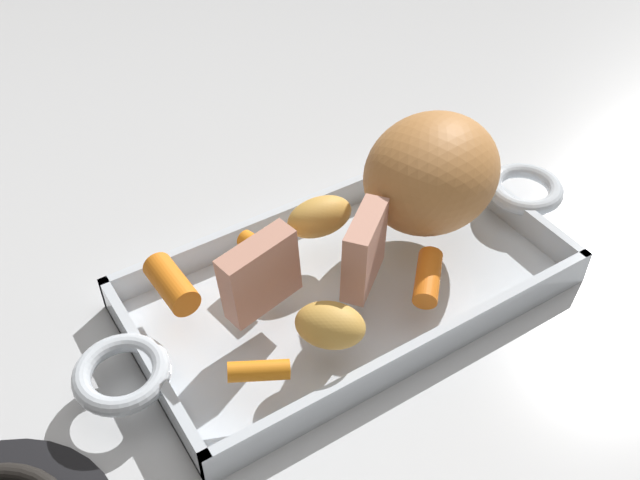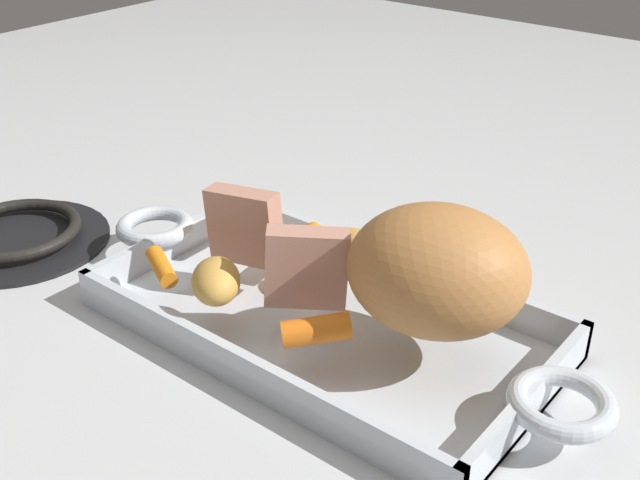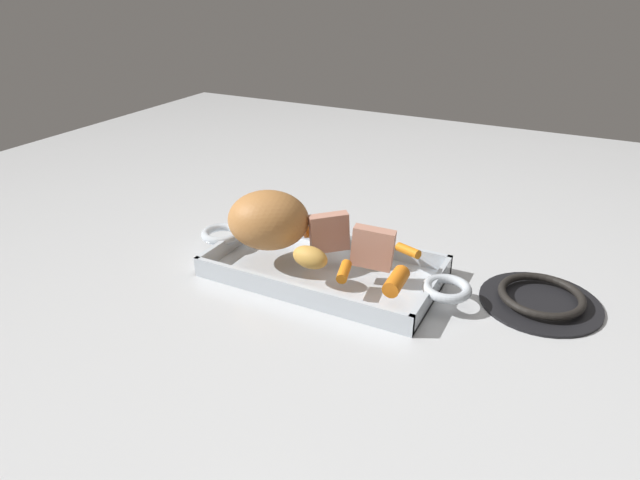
% 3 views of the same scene
% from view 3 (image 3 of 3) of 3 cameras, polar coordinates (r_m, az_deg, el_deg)
% --- Properties ---
extents(ground_plane, '(2.10, 2.10, 0.00)m').
position_cam_3_polar(ground_plane, '(0.87, 0.39, -3.60)').
color(ground_plane, silver).
extents(roasting_dish, '(0.46, 0.19, 0.04)m').
position_cam_3_polar(roasting_dish, '(0.87, 0.39, -2.98)').
color(roasting_dish, silver).
rests_on(roasting_dish, ground_plane).
extents(pork_roast, '(0.16, 0.15, 0.09)m').
position_cam_3_polar(pork_roast, '(0.86, -5.34, 2.07)').
color(pork_roast, '#B7783E').
rests_on(pork_roast, roasting_dish).
extents(roast_slice_thin, '(0.07, 0.03, 0.07)m').
position_cam_3_polar(roast_slice_thin, '(0.81, 5.57, -0.72)').
color(roast_slice_thin, tan).
rests_on(roast_slice_thin, roasting_dish).
extents(roast_slice_thick, '(0.06, 0.05, 0.06)m').
position_cam_3_polar(roast_slice_thick, '(0.86, 1.13, 0.76)').
color(roast_slice_thick, tan).
rests_on(roast_slice_thick, roasting_dish).
extents(baby_carrot_northwest, '(0.03, 0.04, 0.02)m').
position_cam_3_polar(baby_carrot_northwest, '(0.79, 2.50, -3.25)').
color(baby_carrot_northwest, orange).
rests_on(baby_carrot_northwest, roasting_dish).
extents(baby_carrot_center_left, '(0.03, 0.05, 0.03)m').
position_cam_3_polar(baby_carrot_center_left, '(0.77, 7.87, -4.24)').
color(baby_carrot_center_left, orange).
rests_on(baby_carrot_center_left, roasting_dish).
extents(baby_carrot_long, '(0.05, 0.05, 0.02)m').
position_cam_3_polar(baby_carrot_long, '(0.91, -0.15, 0.91)').
color(baby_carrot_long, orange).
rests_on(baby_carrot_long, roasting_dish).
extents(baby_carrot_northeast, '(0.05, 0.03, 0.02)m').
position_cam_3_polar(baby_carrot_northeast, '(0.86, 9.09, -1.08)').
color(baby_carrot_northeast, orange).
rests_on(baby_carrot_northeast, roasting_dish).
extents(potato_near_roast, '(0.06, 0.04, 0.03)m').
position_cam_3_polar(potato_near_roast, '(0.81, -0.98, -1.81)').
color(potato_near_roast, gold).
rests_on(potato_near_roast, roasting_dish).
extents(potato_golden_large, '(0.06, 0.06, 0.03)m').
position_cam_3_polar(potato_golden_large, '(0.87, 5.39, 0.18)').
color(potato_golden_large, gold).
rests_on(potato_golden_large, roasting_dish).
extents(stove_burner_rear, '(0.17, 0.17, 0.02)m').
position_cam_3_polar(stove_burner_rear, '(0.86, 21.82, -5.65)').
color(stove_burner_rear, black).
rests_on(stove_burner_rear, ground_plane).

